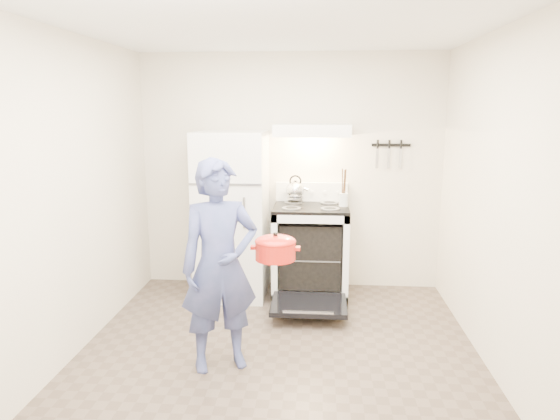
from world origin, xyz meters
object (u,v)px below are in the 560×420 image
Objects in this scene: dutch_oven at (275,250)px; stove_body at (310,252)px; tea_kettle at (295,189)px; person at (220,266)px; refrigerator at (232,215)px.

stove_body is at bearing 79.23° from dutch_oven.
dutch_oven is (-0.08, -1.51, -0.24)m from tea_kettle.
tea_kettle is (-0.17, 0.20, 0.63)m from stove_body.
tea_kettle is 1.82m from person.
tea_kettle is at bearing 87.03° from dutch_oven.
refrigerator is 1.53m from person.
person is at bearing -112.53° from stove_body.
dutch_oven reaches higher than stove_body.
person is (-0.47, -1.74, -0.30)m from tea_kettle.
tea_kettle is at bearing 19.12° from refrigerator.
refrigerator is 4.46× the size of dutch_oven.
refrigerator is at bearing 113.57° from dutch_oven.
refrigerator is at bearing -160.88° from tea_kettle.
stove_body is 3.22× the size of tea_kettle.
person is (-0.64, -1.54, 0.33)m from stove_body.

